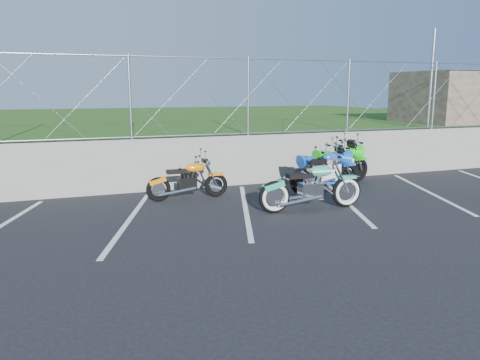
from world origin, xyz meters
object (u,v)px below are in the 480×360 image
object	(u,v)px
naked_orange	(189,182)
sportbike_blue	(326,172)
cruiser_turquoise	(313,188)
sportbike_green	(340,166)

from	to	relation	value
naked_orange	sportbike_blue	size ratio (longest dim) A/B	0.91
cruiser_turquoise	sportbike_green	xyz separation A→B (m)	(1.98, 2.17, 0.02)
cruiser_turquoise	sportbike_green	distance (m)	2.94
cruiser_turquoise	naked_orange	size ratio (longest dim) A/B	1.22
sportbike_blue	sportbike_green	bearing A→B (deg)	28.33
cruiser_turquoise	sportbike_blue	world-z (taller)	cruiser_turquoise
naked_orange	sportbike_green	distance (m)	4.18
cruiser_turquoise	sportbike_blue	size ratio (longest dim) A/B	1.11
cruiser_turquoise	naked_orange	distance (m)	2.86
sportbike_green	sportbike_blue	bearing A→B (deg)	-155.34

